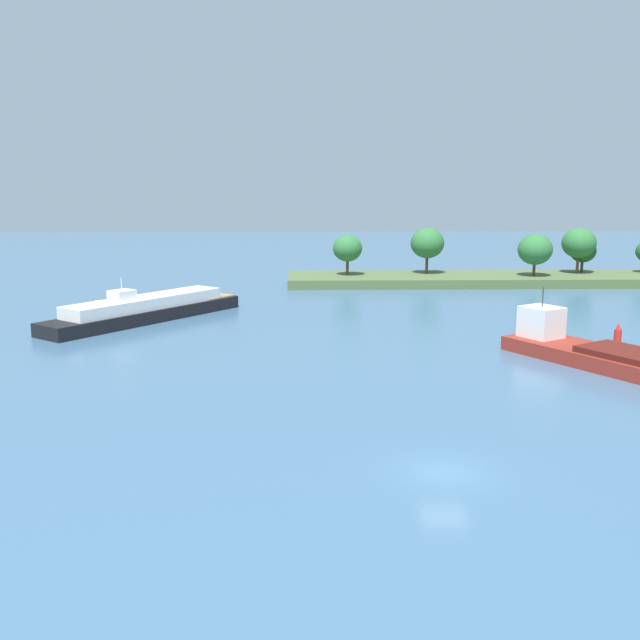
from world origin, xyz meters
name	(u,v)px	position (x,y,z in m)	size (l,w,h in m)	color
ground_plane	(444,472)	(0.00, 0.00, 0.00)	(400.00, 400.00, 0.00)	#3D607F
treeline_island	(492,268)	(21.93, 72.13, 2.44)	(60.46, 12.49, 8.50)	#4C6038
white_riverboat	(146,309)	(-24.97, 42.67, 1.27)	(19.00, 22.82, 5.22)	black
small_motorboat	(102,306)	(-32.41, 51.30, 0.24)	(4.50, 5.87, 0.94)	navy
channel_buoy_red	(618,333)	(23.03, 30.71, 0.81)	(0.70, 0.70, 1.90)	red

